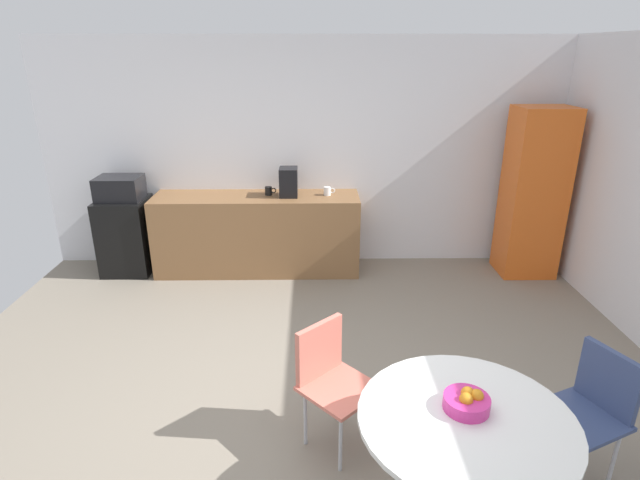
{
  "coord_description": "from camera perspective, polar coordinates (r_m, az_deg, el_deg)",
  "views": [
    {
      "loc": [
        0.09,
        -2.83,
        2.45
      ],
      "look_at": [
        0.15,
        1.12,
        0.95
      ],
      "focal_mm": 28.29,
      "sensor_mm": 36.0,
      "label": 1
    }
  ],
  "objects": [
    {
      "name": "mini_fridge",
      "position": [
        6.22,
        -21.04,
        0.47
      ],
      "size": [
        0.54,
        0.54,
        0.87
      ],
      "primitive_type": "cube",
      "color": "black",
      "rests_on": "ground_plane"
    },
    {
      "name": "mug_green",
      "position": [
        5.74,
        -5.81,
        5.55
      ],
      "size": [
        0.13,
        0.08,
        0.09
      ],
      "color": "black",
      "rests_on": "counter_block"
    },
    {
      "name": "counter_block",
      "position": [
        5.87,
        -7.08,
        0.72
      ],
      "size": [
        2.32,
        0.6,
        0.9
      ],
      "primitive_type": "cube",
      "color": "brown",
      "rests_on": "ground_plane"
    },
    {
      "name": "mug_white",
      "position": [
        5.71,
        0.86,
        5.56
      ],
      "size": [
        0.13,
        0.08,
        0.09
      ],
      "color": "white",
      "rests_on": "counter_block"
    },
    {
      "name": "ground_plane",
      "position": [
        3.74,
        -2.23,
        -20.09
      ],
      "size": [
        6.0,
        6.0,
        0.0
      ],
      "primitive_type": "plane",
      "color": "gray"
    },
    {
      "name": "round_table",
      "position": [
        2.83,
        15.98,
        -20.85
      ],
      "size": [
        1.09,
        1.09,
        0.74
      ],
      "color": "silver",
      "rests_on": "ground_plane"
    },
    {
      "name": "locker_cabinet",
      "position": [
        6.1,
        23.0,
        4.85
      ],
      "size": [
        0.6,
        0.5,
        1.89
      ],
      "primitive_type": "cube",
      "color": "orange",
      "rests_on": "ground_plane"
    },
    {
      "name": "chair_navy",
      "position": [
        3.48,
        28.57,
        -15.69
      ],
      "size": [
        0.55,
        0.55,
        0.83
      ],
      "color": "silver",
      "rests_on": "ground_plane"
    },
    {
      "name": "wall_back",
      "position": [
        5.94,
        -1.78,
        9.65
      ],
      "size": [
        6.0,
        0.1,
        2.6
      ],
      "primitive_type": "cube",
      "color": "silver",
      "rests_on": "ground_plane"
    },
    {
      "name": "coffee_maker",
      "position": [
        5.66,
        -3.58,
        6.56
      ],
      "size": [
        0.2,
        0.24,
        0.32
      ],
      "primitive_type": "cube",
      "color": "black",
      "rests_on": "counter_block"
    },
    {
      "name": "fruit_bowl",
      "position": [
        2.77,
        16.31,
        -17.13
      ],
      "size": [
        0.23,
        0.23,
        0.11
      ],
      "color": "#D8338C",
      "rests_on": "round_table"
    },
    {
      "name": "chair_coral",
      "position": [
        3.33,
        1.06,
        -14.59
      ],
      "size": [
        0.59,
        0.59,
        0.83
      ],
      "color": "silver",
      "rests_on": "ground_plane"
    },
    {
      "name": "microwave",
      "position": [
        6.06,
        -21.72,
        5.47
      ],
      "size": [
        0.48,
        0.38,
        0.26
      ],
      "primitive_type": "cube",
      "color": "black",
      "rests_on": "mini_fridge"
    }
  ]
}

